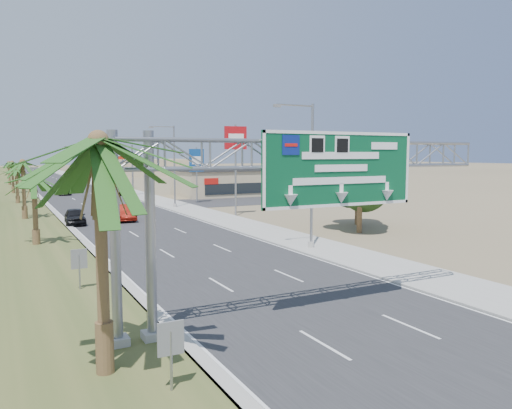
{
  "coord_description": "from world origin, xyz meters",
  "views": [
    {
      "loc": [
        -11.8,
        -6.75,
        6.62
      ],
      "look_at": [
        -0.86,
        14.3,
        4.2
      ],
      "focal_mm": 35.0,
      "sensor_mm": 36.0,
      "label": 1
    }
  ],
  "objects": [
    {
      "name": "road",
      "position": [
        0.0,
        110.0,
        0.01
      ],
      "size": [
        12.0,
        300.0,
        0.02
      ],
      "primitive_type": "cube",
      "color": "#28282B",
      "rests_on": "ground"
    },
    {
      "name": "sidewalk_right",
      "position": [
        8.5,
        110.0,
        0.05
      ],
      "size": [
        4.0,
        300.0,
        0.1
      ],
      "primitive_type": "cube",
      "color": "#9E9B93",
      "rests_on": "ground"
    },
    {
      "name": "median_grass",
      "position": [
        -10.0,
        110.0,
        0.06
      ],
      "size": [
        7.0,
        300.0,
        0.12
      ],
      "primitive_type": "cube",
      "color": "#404F23",
      "rests_on": "ground"
    },
    {
      "name": "sign_gantry",
      "position": [
        -1.06,
        9.93,
        6.06
      ],
      "size": [
        16.75,
        1.24,
        7.5
      ],
      "color": "gray",
      "rests_on": "ground"
    },
    {
      "name": "palm_near",
      "position": [
        -9.2,
        8.0,
        6.93
      ],
      "size": [
        5.7,
        5.7,
        8.35
      ],
      "color": "brown",
      "rests_on": "ground"
    },
    {
      "name": "palm_row_b",
      "position": [
        -9.5,
        32.0,
        4.9
      ],
      "size": [
        3.99,
        3.99,
        5.95
      ],
      "color": "brown",
      "rests_on": "ground"
    },
    {
      "name": "palm_row_c",
      "position": [
        -9.5,
        48.0,
        5.66
      ],
      "size": [
        3.99,
        3.99,
        6.75
      ],
      "color": "brown",
      "rests_on": "ground"
    },
    {
      "name": "palm_row_d",
      "position": [
        -9.5,
        66.0,
        4.42
      ],
      "size": [
        3.99,
        3.99,
        5.45
      ],
      "color": "brown",
      "rests_on": "ground"
    },
    {
      "name": "palm_row_e",
      "position": [
        -9.5,
        85.0,
        5.09
      ],
      "size": [
        3.99,
        3.99,
        6.15
      ],
      "color": "brown",
      "rests_on": "ground"
    },
    {
      "name": "palm_row_f",
      "position": [
        -9.5,
        110.0,
        4.71
      ],
      "size": [
        3.99,
        3.99,
        5.75
      ],
      "color": "brown",
      "rests_on": "ground"
    },
    {
      "name": "streetlight_near",
      "position": [
        7.3,
        22.0,
        4.69
      ],
      "size": [
        3.27,
        0.44,
        10.0
      ],
      "color": "gray",
      "rests_on": "ground"
    },
    {
      "name": "streetlight_mid",
      "position": [
        7.3,
        52.0,
        4.69
      ],
      "size": [
        3.27,
        0.44,
        10.0
      ],
      "color": "gray",
      "rests_on": "ground"
    },
    {
      "name": "streetlight_far",
      "position": [
        7.3,
        88.0,
        4.69
      ],
      "size": [
        3.27,
        0.44,
        10.0
      ],
      "color": "gray",
      "rests_on": "ground"
    },
    {
      "name": "signal_mast",
      "position": [
        5.17,
        71.97,
        4.85
      ],
      "size": [
        10.28,
        0.71,
        8.0
      ],
      "color": "gray",
      "rests_on": "ground"
    },
    {
      "name": "store_building",
      "position": [
        22.0,
        66.0,
        2.0
      ],
      "size": [
        18.0,
        10.0,
        4.0
      ],
      "primitive_type": "cube",
      "color": "tan",
      "rests_on": "ground"
    },
    {
      "name": "oak_near",
      "position": [
        15.0,
        26.0,
        4.53
      ],
      "size": [
        4.5,
        4.5,
        6.8
      ],
      "color": "brown",
      "rests_on": "ground"
    },
    {
      "name": "oak_far",
      "position": [
        18.0,
        30.0,
        3.82
      ],
      "size": [
        3.5,
        3.5,
        5.6
      ],
      "color": "brown",
      "rests_on": "ground"
    },
    {
      "name": "median_signback_a",
      "position": [
        -7.8,
        6.0,
        1.45
      ],
      "size": [
        0.75,
        0.08,
        2.08
      ],
      "color": "gray",
      "rests_on": "ground"
    },
    {
      "name": "median_signback_b",
      "position": [
        -8.5,
        18.0,
        1.45
      ],
      "size": [
        0.75,
        0.08,
        2.08
      ],
      "color": "gray",
      "rests_on": "ground"
    },
    {
      "name": "building_distant_right",
      "position": [
        30.0,
        140.0,
        2.5
      ],
      "size": [
        20.0,
        12.0,
        5.0
      ],
      "primitive_type": "cube",
      "color": "tan",
      "rests_on": "ground"
    },
    {
      "name": "car_left_lane",
      "position": [
        -5.5,
        42.22,
        0.76
      ],
      "size": [
        2.08,
        4.55,
        1.51
      ],
      "primitive_type": "imported",
      "rotation": [
        0.0,
        0.0,
        -0.07
      ],
      "color": "black",
      "rests_on": "ground"
    },
    {
      "name": "car_mid_lane",
      "position": [
        -0.77,
        42.84,
        0.79
      ],
      "size": [
        1.9,
        4.88,
        1.58
      ],
      "primitive_type": "imported",
      "rotation": [
        0.0,
        0.0,
        -0.05
      ],
      "color": "maroon",
      "rests_on": "ground"
    },
    {
      "name": "car_right_lane",
      "position": [
        4.98,
        74.59,
        0.79
      ],
      "size": [
        2.87,
        5.81,
        1.59
      ],
      "primitive_type": "imported",
      "rotation": [
        0.0,
        0.0,
        -0.04
      ],
      "color": "gray",
      "rests_on": "ground"
    },
    {
      "name": "car_far",
      "position": [
        -2.61,
        78.5,
        0.71
      ],
      "size": [
        2.62,
        5.1,
        1.42
      ],
      "primitive_type": "imported",
      "rotation": [
        0.0,
        0.0,
        0.13
      ],
      "color": "black",
      "rests_on": "ground"
    },
    {
      "name": "pole_sign_red_near",
      "position": [
        10.65,
        41.11,
        7.67
      ],
      "size": [
        2.42,
        0.56,
        9.68
      ],
      "color": "gray",
      "rests_on": "ground"
    },
    {
      "name": "pole_sign_blue",
      "position": [
        11.93,
        56.11,
        5.47
      ],
      "size": [
        2.0,
        0.36,
        7.45
      ],
      "color": "gray",
      "rests_on": "ground"
    },
    {
      "name": "pole_sign_red_far",
      "position": [
        9.0,
        87.19,
        5.95
      ],
      "size": [
        2.2,
        0.36,
        7.59
      ],
      "color": "gray",
      "rests_on": "ground"
    }
  ]
}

